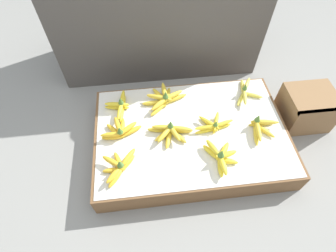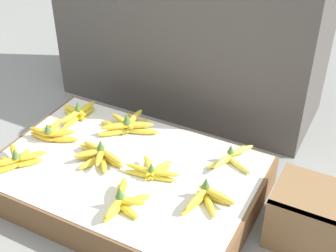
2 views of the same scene
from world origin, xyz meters
name	(u,v)px [view 1 (image 1 of 2)]	position (x,y,z in m)	size (l,w,h in m)	color
ground_plane	(190,144)	(0.00, 0.00, 0.00)	(10.00, 10.00, 0.00)	gray
display_platform	(190,137)	(0.00, 0.00, 0.08)	(1.14, 0.76, 0.15)	brown
back_vendor_table	(158,9)	(-0.11, 0.87, 0.42)	(1.42, 0.54, 0.85)	#4C4742
wooden_crate	(307,108)	(0.78, 0.11, 0.12)	(0.30, 0.26, 0.24)	olive
banana_bunch_front_left	(119,166)	(-0.42, -0.21, 0.18)	(0.19, 0.22, 0.10)	gold
banana_bunch_front_midright	(221,156)	(0.12, -0.21, 0.19)	(0.18, 0.23, 0.11)	yellow
banana_bunch_middle_left	(120,131)	(-0.42, 0.02, 0.18)	(0.24, 0.15, 0.10)	gold
banana_bunch_middle_midleft	(170,132)	(-0.13, -0.02, 0.18)	(0.26, 0.16, 0.10)	gold
banana_bunch_middle_midright	(213,125)	(0.13, 0.00, 0.18)	(0.24, 0.15, 0.08)	yellow
banana_bunch_middle_right	(261,127)	(0.40, -0.05, 0.18)	(0.18, 0.18, 0.10)	gold
banana_bunch_back_left	(120,106)	(-0.41, 0.21, 0.18)	(0.16, 0.24, 0.10)	yellow
banana_bunch_back_midleft	(164,99)	(-0.14, 0.24, 0.18)	(0.30, 0.25, 0.11)	gold
banana_bunch_back_right	(245,92)	(0.39, 0.24, 0.18)	(0.20, 0.25, 0.09)	#DBCC4C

